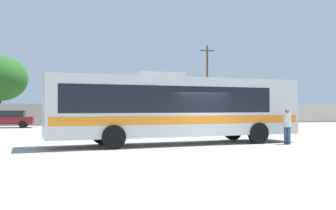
{
  "coord_description": "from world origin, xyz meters",
  "views": [
    {
      "loc": [
        -6.35,
        -16.15,
        1.77
      ],
      "look_at": [
        -1.01,
        3.16,
        1.92
      ],
      "focal_mm": 40.67,
      "sensor_mm": 36.0,
      "label": 1
    }
  ],
  "objects_px": {
    "parked_car_leftmost_maroon": "(9,119)",
    "roadside_tree_midleft": "(91,91)",
    "parked_car_second_maroon": "(78,119)",
    "utility_pole_near": "(207,82)",
    "parked_car_third_dark_blue": "(144,118)",
    "attendant_by_bus_door": "(287,124)",
    "roadside_tree_left": "(0,78)",
    "coach_bus_silver_orange": "(174,106)"
  },
  "relations": [
    {
      "from": "utility_pole_near",
      "to": "roadside_tree_midleft",
      "type": "distance_m",
      "value": 14.04
    },
    {
      "from": "coach_bus_silver_orange",
      "to": "parked_car_leftmost_maroon",
      "type": "relative_size",
      "value": 2.91
    },
    {
      "from": "utility_pole_near",
      "to": "parked_car_leftmost_maroon",
      "type": "bearing_deg",
      "value": -161.65
    },
    {
      "from": "parked_car_third_dark_blue",
      "to": "roadside_tree_left",
      "type": "height_order",
      "value": "roadside_tree_left"
    },
    {
      "from": "attendant_by_bus_door",
      "to": "parked_car_leftmost_maroon",
      "type": "bearing_deg",
      "value": 126.96
    },
    {
      "from": "coach_bus_silver_orange",
      "to": "parked_car_leftmost_maroon",
      "type": "distance_m",
      "value": 21.14
    },
    {
      "from": "roadside_tree_left",
      "to": "roadside_tree_midleft",
      "type": "xyz_separation_m",
      "value": [
        9.88,
        0.87,
        -1.26
      ]
    },
    {
      "from": "parked_car_leftmost_maroon",
      "to": "attendant_by_bus_door",
      "type": "bearing_deg",
      "value": -53.04
    },
    {
      "from": "attendant_by_bus_door",
      "to": "parked_car_third_dark_blue",
      "type": "bearing_deg",
      "value": 98.76
    },
    {
      "from": "parked_car_leftmost_maroon",
      "to": "roadside_tree_midleft",
      "type": "relative_size",
      "value": 0.82
    },
    {
      "from": "coach_bus_silver_orange",
      "to": "parked_car_third_dark_blue",
      "type": "height_order",
      "value": "coach_bus_silver_orange"
    },
    {
      "from": "coach_bus_silver_orange",
      "to": "utility_pole_near",
      "type": "relative_size",
      "value": 1.34
    },
    {
      "from": "coach_bus_silver_orange",
      "to": "roadside_tree_midleft",
      "type": "relative_size",
      "value": 2.39
    },
    {
      "from": "coach_bus_silver_orange",
      "to": "parked_car_third_dark_blue",
      "type": "bearing_deg",
      "value": 82.77
    },
    {
      "from": "coach_bus_silver_orange",
      "to": "parked_car_second_maroon",
      "type": "relative_size",
      "value": 3.03
    },
    {
      "from": "attendant_by_bus_door",
      "to": "roadside_tree_midleft",
      "type": "distance_m",
      "value": 30.46
    },
    {
      "from": "attendant_by_bus_door",
      "to": "parked_car_leftmost_maroon",
      "type": "height_order",
      "value": "attendant_by_bus_door"
    },
    {
      "from": "coach_bus_silver_orange",
      "to": "roadside_tree_midleft",
      "type": "bearing_deg",
      "value": 94.06
    },
    {
      "from": "attendant_by_bus_door",
      "to": "parked_car_third_dark_blue",
      "type": "height_order",
      "value": "attendant_by_bus_door"
    },
    {
      "from": "parked_car_third_dark_blue",
      "to": "utility_pole_near",
      "type": "distance_m",
      "value": 13.06
    },
    {
      "from": "parked_car_second_maroon",
      "to": "roadside_tree_left",
      "type": "bearing_deg",
      "value": 130.28
    },
    {
      "from": "parked_car_leftmost_maroon",
      "to": "parked_car_second_maroon",
      "type": "bearing_deg",
      "value": -9.47
    },
    {
      "from": "roadside_tree_midleft",
      "to": "parked_car_third_dark_blue",
      "type": "bearing_deg",
      "value": -66.82
    },
    {
      "from": "parked_car_leftmost_maroon",
      "to": "roadside_tree_midleft",
      "type": "xyz_separation_m",
      "value": [
        7.91,
        9.29,
        2.93
      ]
    },
    {
      "from": "coach_bus_silver_orange",
      "to": "roadside_tree_left",
      "type": "height_order",
      "value": "roadside_tree_left"
    },
    {
      "from": "utility_pole_near",
      "to": "roadside_tree_left",
      "type": "height_order",
      "value": "utility_pole_near"
    },
    {
      "from": "parked_car_second_maroon",
      "to": "utility_pole_near",
      "type": "height_order",
      "value": "utility_pole_near"
    },
    {
      "from": "parked_car_leftmost_maroon",
      "to": "parked_car_third_dark_blue",
      "type": "distance_m",
      "value": 12.19
    },
    {
      "from": "parked_car_third_dark_blue",
      "to": "roadside_tree_midleft",
      "type": "relative_size",
      "value": 0.88
    },
    {
      "from": "roadside_tree_left",
      "to": "attendant_by_bus_door",
      "type": "bearing_deg",
      "value": -59.04
    },
    {
      "from": "parked_car_third_dark_blue",
      "to": "parked_car_second_maroon",
      "type": "bearing_deg",
      "value": -176.91
    },
    {
      "from": "attendant_by_bus_door",
      "to": "roadside_tree_midleft",
      "type": "height_order",
      "value": "roadside_tree_midleft"
    },
    {
      "from": "parked_car_third_dark_blue",
      "to": "utility_pole_near",
      "type": "xyz_separation_m",
      "value": [
        9.58,
        7.89,
        4.09
      ]
    },
    {
      "from": "attendant_by_bus_door",
      "to": "parked_car_third_dark_blue",
      "type": "relative_size",
      "value": 0.37
    },
    {
      "from": "coach_bus_silver_orange",
      "to": "parked_car_leftmost_maroon",
      "type": "xyz_separation_m",
      "value": [
        -9.89,
        18.65,
        -1.04
      ]
    },
    {
      "from": "coach_bus_silver_orange",
      "to": "roadside_tree_midleft",
      "type": "distance_m",
      "value": 28.07
    },
    {
      "from": "attendant_by_bus_door",
      "to": "parked_car_third_dark_blue",
      "type": "distance_m",
      "value": 19.73
    },
    {
      "from": "roadside_tree_midleft",
      "to": "parked_car_second_maroon",
      "type": "bearing_deg",
      "value": -100.45
    },
    {
      "from": "parked_car_second_maroon",
      "to": "parked_car_leftmost_maroon",
      "type": "bearing_deg",
      "value": 170.53
    },
    {
      "from": "utility_pole_near",
      "to": "roadside_tree_midleft",
      "type": "xyz_separation_m",
      "value": [
        -13.84,
        2.07,
        -1.16
      ]
    },
    {
      "from": "utility_pole_near",
      "to": "attendant_by_bus_door",
      "type": "bearing_deg",
      "value": -103.5
    },
    {
      "from": "parked_car_third_dark_blue",
      "to": "roadside_tree_midleft",
      "type": "height_order",
      "value": "roadside_tree_midleft"
    }
  ]
}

